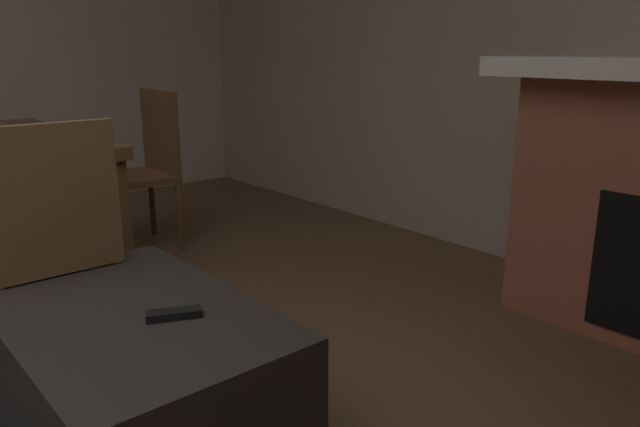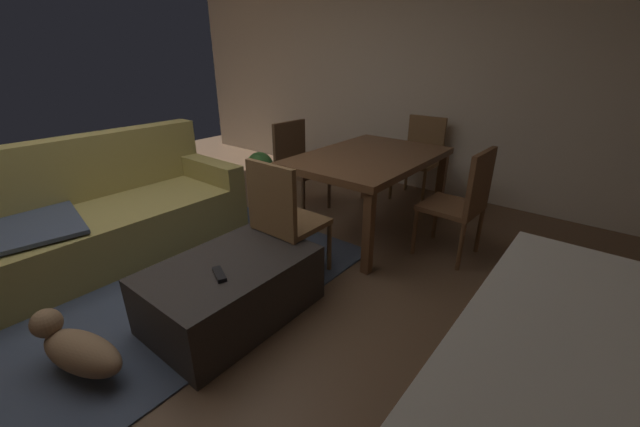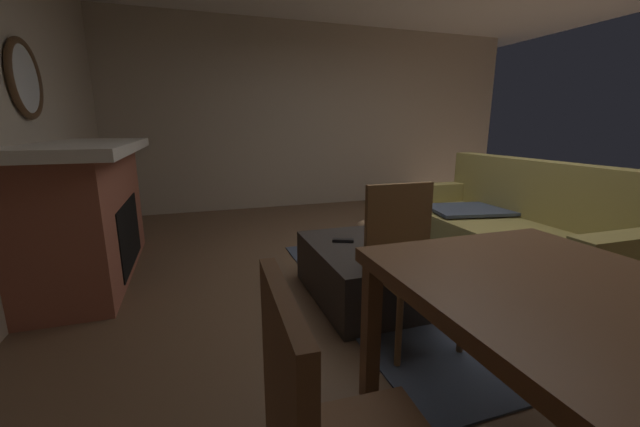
% 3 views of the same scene
% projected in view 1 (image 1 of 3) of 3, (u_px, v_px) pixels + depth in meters
% --- Properties ---
extents(wall_back_fireplace_side, '(7.04, 0.12, 2.76)m').
position_uv_depth(wall_back_fireplace_side, '(582.00, 3.00, 2.94)').
color(wall_back_fireplace_side, '#B7A893').
rests_on(wall_back_fireplace_side, ground).
extents(ottoman_coffee_table, '(1.06, 0.68, 0.40)m').
position_uv_depth(ottoman_coffee_table, '(133.00, 370.00, 1.86)').
color(ottoman_coffee_table, '#2D2826').
rests_on(ottoman_coffee_table, ground).
extents(tv_remote, '(0.11, 0.17, 0.02)m').
position_uv_depth(tv_remote, '(174.00, 314.00, 1.76)').
color(tv_remote, black).
rests_on(tv_remote, ottoman_coffee_table).
extents(dining_chair_west, '(0.44, 0.44, 0.93)m').
position_uv_depth(dining_chair_west, '(48.00, 235.00, 2.14)').
color(dining_chair_west, brown).
rests_on(dining_chair_west, ground).
extents(dining_chair_south, '(0.46, 0.46, 0.93)m').
position_uv_depth(dining_chair_south, '(145.00, 161.00, 3.55)').
color(dining_chair_south, brown).
rests_on(dining_chair_south, ground).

